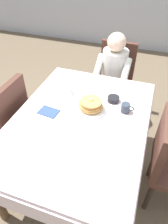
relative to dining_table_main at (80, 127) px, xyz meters
name	(u,v)px	position (x,y,z in m)	size (l,w,h in m)	color
ground_plane	(80,170)	(0.00, 0.00, -0.65)	(14.00, 14.00, 0.00)	brown
dining_table_main	(80,127)	(0.00, 0.00, 0.00)	(1.12, 1.52, 0.74)	silver
chair_diner	(115,75)	(0.06, 1.17, -0.12)	(0.44, 0.45, 0.93)	#4C2D23
diner_person	(113,71)	(0.06, 1.01, 0.02)	(0.40, 0.43, 1.12)	silver
chair_left_side	(7,118)	(-0.77, 0.00, -0.12)	(0.45, 0.44, 0.93)	#4C2D23
plate_breakfast	(91,108)	(0.05, 0.16, 0.10)	(0.28, 0.28, 0.02)	white
breakfast_stack	(91,104)	(0.05, 0.15, 0.15)	(0.21, 0.21, 0.10)	tan
cup_coffee	(126,108)	(0.34, 0.22, 0.13)	(0.11, 0.08, 0.08)	#333D4C
bowl_butter	(113,99)	(0.21, 0.34, 0.11)	(0.11, 0.11, 0.04)	black
syrup_pitcher	(71,91)	(-0.20, 0.31, 0.13)	(0.08, 0.08, 0.07)	silver
fork_left_of_plate	(70,106)	(-0.14, 0.14, 0.09)	(0.18, 0.01, 0.01)	silver
knife_right_of_plate	(111,115)	(0.24, 0.14, 0.09)	(0.20, 0.01, 0.01)	silver
spoon_near_edge	(79,136)	(0.06, -0.18, 0.09)	(0.15, 0.01, 0.01)	silver
napkin_folded	(49,112)	(-0.28, 0.00, 0.09)	(0.17, 0.12, 0.01)	#334C7F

